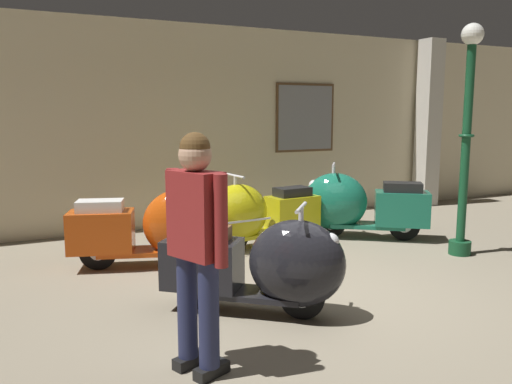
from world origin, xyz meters
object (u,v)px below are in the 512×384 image
object	(u,v)px
scooter_3	(355,205)
visitor_0	(197,237)
lamppost	(466,135)
scooter_0	(157,227)
scooter_2	(255,214)
scooter_1	(267,265)

from	to	relation	value
scooter_3	visitor_0	size ratio (longest dim) A/B	1.02
lamppost	scooter_3	bearing A→B (deg)	117.50
scooter_0	scooter_2	bearing A→B (deg)	30.32
scooter_0	scooter_3	size ratio (longest dim) A/B	1.05
scooter_3	visitor_0	distance (m)	4.46
scooter_0	scooter_2	distance (m)	1.47
scooter_0	visitor_0	distance (m)	2.73
scooter_0	scooter_1	bearing A→B (deg)	-57.34
scooter_1	scooter_3	bearing A→B (deg)	79.77
lamppost	visitor_0	size ratio (longest dim) A/B	1.71
scooter_1	visitor_0	size ratio (longest dim) A/B	0.93
scooter_0	scooter_3	distance (m)	3.00
scooter_3	lamppost	bearing A→B (deg)	153.94
scooter_0	scooter_1	distance (m)	1.97
scooter_1	scooter_3	size ratio (longest dim) A/B	0.91
scooter_1	scooter_2	bearing A→B (deg)	107.07
scooter_1	scooter_2	xyz separation A→B (m)	(0.95, 2.21, -0.00)
scooter_3	lamppost	world-z (taller)	lamppost
lamppost	scooter_1	bearing A→B (deg)	-167.09
scooter_2	scooter_1	bearing A→B (deg)	61.36
scooter_1	visitor_0	xyz separation A→B (m)	(-0.93, -0.74, 0.52)
scooter_2	lamppost	xyz separation A→B (m)	(2.26, -1.48, 1.08)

